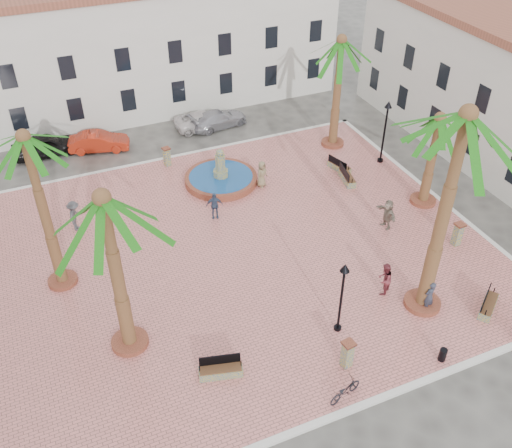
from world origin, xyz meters
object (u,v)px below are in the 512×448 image
object	(u,v)px
pedestrian_fountain_b	(214,205)
car_silver	(218,119)
car_red	(99,142)
bollard_e	(458,234)
cyclist_a	(429,296)
litter_bin	(443,355)
palm_s	(463,138)
palm_nw	(28,154)
bench_se	(488,305)
palm_sw	(106,217)
pedestrian_east	(387,214)
fountain	(221,178)
bench_e	(347,178)
bench_s	(221,370)
bench_ne	(339,167)
pedestrian_north	(75,216)
lamppost_e	(386,121)
bollard_se	(347,354)
car_black	(46,145)
pedestrian_fountain_a	(262,174)
lamppost_s	(343,286)
bicycle_a	(345,390)
bollard_n	(167,156)
cyclist_b	(384,279)
car_white	(204,120)
palm_ne	(341,53)
palm_e	(438,131)

from	to	relation	value
pedestrian_fountain_b	car_silver	xyz separation A→B (m)	(4.21, 10.77, -0.34)
pedestrian_fountain_b	car_red	size ratio (longest dim) A/B	0.41
bollard_e	cyclist_a	xyz separation A→B (m)	(-4.46, -3.41, 0.12)
car_red	pedestrian_fountain_b	bearing A→B (deg)	-141.75
litter_bin	palm_s	bearing A→B (deg)	67.95
palm_nw	bench_se	distance (m)	21.98
palm_sw	pedestrian_east	bearing A→B (deg)	10.30
fountain	bench_e	bearing A→B (deg)	-22.66
car_silver	bench_s	bearing A→B (deg)	150.40
palm_s	bench_ne	world-z (taller)	palm_s
bench_ne	pedestrian_north	world-z (taller)	pedestrian_north
lamppost_e	pedestrian_north	bearing A→B (deg)	178.71
cyclist_a	pedestrian_fountain_b	distance (m)	12.84
bench_e	lamppost_e	xyz separation A→B (m)	(3.33, 1.25, 2.66)
bollard_se	car_black	world-z (taller)	bollard_se
bench_s	bollard_e	xyz separation A→B (m)	(14.81, 3.15, 0.44)
bench_e	pedestrian_fountain_a	bearing A→B (deg)	83.59
palm_s	bollard_e	distance (m)	9.92
palm_nw	pedestrian_fountain_a	xyz separation A→B (m)	(12.74, 4.13, -6.52)
palm_sw	lamppost_s	xyz separation A→B (m)	(8.93, -2.90, -4.34)
bicycle_a	car_red	xyz separation A→B (m)	(-5.14, 24.47, 0.09)
bench_s	bench_se	bearing A→B (deg)	8.01
bollard_e	bollard_n	bearing A→B (deg)	130.26
cyclist_a	cyclist_b	size ratio (longest dim) A/B	0.95
car_red	car_white	bearing A→B (deg)	-72.19
palm_sw	pedestrian_east	distance (m)	16.72
palm_sw	car_black	distance (m)	20.09
pedestrian_fountain_a	car_silver	world-z (taller)	pedestrian_fountain_a
car_black	palm_nw	bearing A→B (deg)	172.29
car_red	pedestrian_fountain_a	bearing A→B (deg)	-121.05
lamppost_e	car_red	size ratio (longest dim) A/B	1.07
bench_ne	car_red	distance (m)	16.48
bench_e	pedestrian_fountain_a	size ratio (longest dim) A/B	1.11
cyclist_b	pedestrian_north	bearing A→B (deg)	-75.67
palm_nw	pedestrian_north	bearing A→B (deg)	71.42
bench_se	bollard_e	xyz separation A→B (m)	(1.83, 4.59, 0.45)
car_silver	bollard_n	bearing A→B (deg)	119.17
cyclist_a	car_white	xyz separation A→B (m)	(-3.50, 22.04, -0.38)
palm_sw	cyclist_a	world-z (taller)	palm_sw
palm_s	litter_bin	bearing A→B (deg)	-112.05
bench_s	cyclist_b	xyz separation A→B (m)	(9.04, 1.53, 0.61)
palm_nw	pedestrian_north	distance (m)	7.82
palm_nw	litter_bin	xyz separation A→B (m)	(14.35, -11.56, -7.06)
car_white	fountain	bearing A→B (deg)	167.92
palm_ne	lamppost_e	size ratio (longest dim) A/B	1.79
palm_nw	palm_e	world-z (taller)	palm_nw
bicycle_a	cyclist_b	size ratio (longest dim) A/B	0.93
car_black	cyclist_a	bearing A→B (deg)	-150.62
palm_e	pedestrian_fountain_a	bearing A→B (deg)	146.39
cyclist_a	palm_ne	bearing A→B (deg)	-115.10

